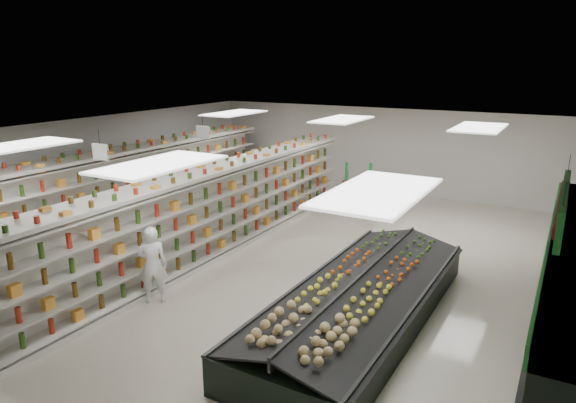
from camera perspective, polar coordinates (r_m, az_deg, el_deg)
The scene contains 14 objects.
floor at distance 13.24m, azimuth -1.29°, elevation -6.36°, with size 16.00×16.00×0.00m, color beige.
ceiling at distance 12.41m, azimuth -1.38°, elevation 7.50°, with size 14.00×16.00×0.02m, color white.
wall_back at distance 19.88m, azimuth 10.51°, elevation 5.59°, with size 14.00×0.02×3.20m, color silver.
wall_left at distance 17.28m, azimuth -21.80°, elevation 3.27°, with size 0.02×16.00×3.20m, color silver.
produce_wall_case at distance 9.80m, azimuth 28.84°, elevation -8.61°, with size 0.93×8.00×2.20m.
aisle_sign_near at distance 13.39m, azimuth -20.13°, elevation 5.21°, with size 0.52×0.06×0.75m.
aisle_sign_far at distance 16.25m, azimuth -9.42°, elevation 7.59°, with size 0.52×0.06×0.75m.
hortifruti_banner at distance 9.36m, azimuth 28.21°, elevation -0.44°, with size 0.12×3.20×0.95m.
gondola_left at distance 16.19m, azimuth -18.76°, elevation 0.89°, with size 1.29×13.55×2.34m.
gondola_center at distance 13.40m, azimuth -8.47°, elevation -1.52°, with size 1.10×13.12×2.27m.
produce_island at distance 10.14m, azimuth 8.01°, elevation -10.82°, with size 2.53×6.70×1.00m.
soda_endcap at distance 17.99m, azimuth 7.79°, elevation 1.72°, with size 1.31×1.10×1.42m.
shopper_main at distance 11.03m, azimuth -14.82°, elevation -6.83°, with size 0.61×0.40×1.66m, color silver.
shopper_background at distance 18.62m, azimuth -3.57°, elevation 3.03°, with size 0.90×0.55×1.85m, color tan.
Camera 1 is at (6.25, -10.58, 4.92)m, focal length 32.00 mm.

